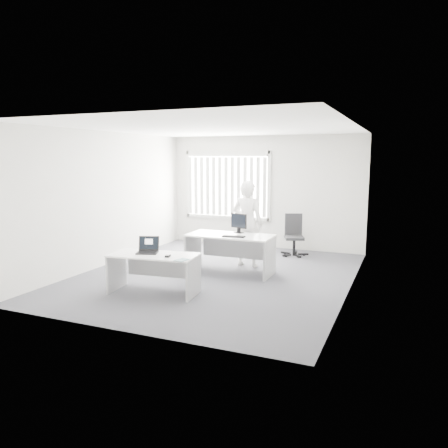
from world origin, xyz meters
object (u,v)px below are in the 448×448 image
at_px(desk_near, 154,265).
at_px(monitor, 239,223).
at_px(office_chair, 294,243).
at_px(laptop, 147,245).
at_px(desk_far, 230,245).
at_px(person, 247,224).

bearing_deg(desk_near, monitor, 62.59).
distance_m(office_chair, laptop, 4.08).
bearing_deg(desk_far, desk_near, -112.15).
bearing_deg(monitor, laptop, -95.31).
distance_m(desk_near, laptop, 0.35).
distance_m(desk_near, desk_far, 1.84).
bearing_deg(monitor, desk_far, -87.25).
xyz_separation_m(laptop, monitor, (0.90, 1.96, 0.16)).
height_order(desk_far, monitor, monitor).
height_order(person, monitor, person).
xyz_separation_m(desk_far, office_chair, (0.78, 2.03, -0.25)).
bearing_deg(office_chair, desk_near, -132.78).
height_order(desk_near, office_chair, office_chair).
bearing_deg(person, desk_far, 80.94).
xyz_separation_m(desk_far, monitor, (0.08, 0.27, 0.41)).
bearing_deg(desk_near, person, 64.85).
height_order(desk_near, desk_far, desk_far).
xyz_separation_m(office_chair, laptop, (-1.60, -3.72, 0.50)).
height_order(office_chair, laptop, office_chair).
xyz_separation_m(desk_near, office_chair, (1.47, 3.73, -0.18)).
distance_m(office_chair, monitor, 2.01).
bearing_deg(laptop, person, 47.77).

